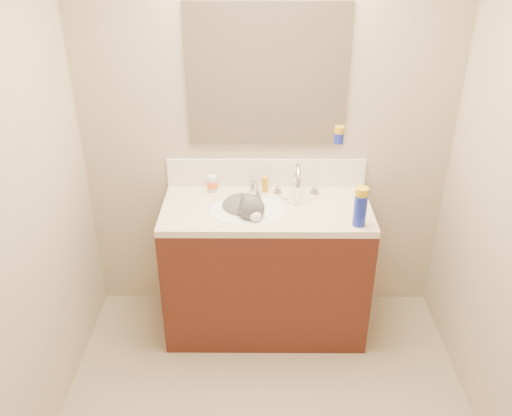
{
  "coord_description": "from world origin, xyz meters",
  "views": [
    {
      "loc": [
        -0.04,
        -1.74,
        2.36
      ],
      "look_at": [
        -0.06,
        0.92,
        0.88
      ],
      "focal_mm": 38.0,
      "sensor_mm": 36.0,
      "label": 1
    }
  ],
  "objects_px": {
    "pill_bottle": "(212,184)",
    "spray_can": "(360,209)",
    "vanity_cabinet": "(266,271)",
    "cat": "(245,212)",
    "silver_jar": "(254,186)",
    "basin": "(246,220)",
    "faucet": "(297,183)",
    "amber_bottle": "(265,184)"
  },
  "relations": [
    {
      "from": "pill_bottle",
      "to": "vanity_cabinet",
      "type": "bearing_deg",
      "value": -31.07
    },
    {
      "from": "basin",
      "to": "faucet",
      "type": "distance_m",
      "value": 0.38
    },
    {
      "from": "pill_bottle",
      "to": "spray_can",
      "type": "distance_m",
      "value": 0.91
    },
    {
      "from": "pill_bottle",
      "to": "cat",
      "type": "bearing_deg",
      "value": -44.84
    },
    {
      "from": "cat",
      "to": "amber_bottle",
      "type": "xyz_separation_m",
      "value": [
        0.12,
        0.19,
        0.08
      ]
    },
    {
      "from": "faucet",
      "to": "spray_can",
      "type": "height_order",
      "value": "faucet"
    },
    {
      "from": "spray_can",
      "to": "pill_bottle",
      "type": "bearing_deg",
      "value": 154.43
    },
    {
      "from": "vanity_cabinet",
      "to": "amber_bottle",
      "type": "relative_size",
      "value": 12.71
    },
    {
      "from": "vanity_cabinet",
      "to": "cat",
      "type": "height_order",
      "value": "cat"
    },
    {
      "from": "pill_bottle",
      "to": "amber_bottle",
      "type": "xyz_separation_m",
      "value": [
        0.32,
        -0.0,
        -0.0
      ]
    },
    {
      "from": "pill_bottle",
      "to": "basin",
      "type": "bearing_deg",
      "value": -47.89
    },
    {
      "from": "cat",
      "to": "silver_jar",
      "type": "xyz_separation_m",
      "value": [
        0.05,
        0.21,
        0.06
      ]
    },
    {
      "from": "cat",
      "to": "amber_bottle",
      "type": "relative_size",
      "value": 4.46
    },
    {
      "from": "faucet",
      "to": "amber_bottle",
      "type": "height_order",
      "value": "faucet"
    },
    {
      "from": "faucet",
      "to": "spray_can",
      "type": "relative_size",
      "value": 1.47
    },
    {
      "from": "silver_jar",
      "to": "vanity_cabinet",
      "type": "bearing_deg",
      "value": -69.58
    },
    {
      "from": "vanity_cabinet",
      "to": "silver_jar",
      "type": "distance_m",
      "value": 0.53
    },
    {
      "from": "basin",
      "to": "pill_bottle",
      "type": "bearing_deg",
      "value": 132.11
    },
    {
      "from": "vanity_cabinet",
      "to": "silver_jar",
      "type": "height_order",
      "value": "silver_jar"
    },
    {
      "from": "amber_bottle",
      "to": "spray_can",
      "type": "relative_size",
      "value": 0.5
    },
    {
      "from": "vanity_cabinet",
      "to": "basin",
      "type": "distance_m",
      "value": 0.4
    },
    {
      "from": "vanity_cabinet",
      "to": "amber_bottle",
      "type": "height_order",
      "value": "amber_bottle"
    },
    {
      "from": "basin",
      "to": "amber_bottle",
      "type": "bearing_deg",
      "value": 63.08
    },
    {
      "from": "vanity_cabinet",
      "to": "silver_jar",
      "type": "relative_size",
      "value": 19.9
    },
    {
      "from": "faucet",
      "to": "spray_can",
      "type": "xyz_separation_m",
      "value": [
        0.32,
        -0.33,
        0.01
      ]
    },
    {
      "from": "pill_bottle",
      "to": "silver_jar",
      "type": "height_order",
      "value": "pill_bottle"
    },
    {
      "from": "faucet",
      "to": "amber_bottle",
      "type": "distance_m",
      "value": 0.2
    },
    {
      "from": "basin",
      "to": "pill_bottle",
      "type": "relative_size",
      "value": 4.36
    },
    {
      "from": "faucet",
      "to": "silver_jar",
      "type": "bearing_deg",
      "value": 165.56
    },
    {
      "from": "spray_can",
      "to": "cat",
      "type": "bearing_deg",
      "value": 162.57
    },
    {
      "from": "basin",
      "to": "silver_jar",
      "type": "relative_size",
      "value": 7.46
    },
    {
      "from": "faucet",
      "to": "amber_bottle",
      "type": "xyz_separation_m",
      "value": [
        -0.19,
        0.06,
        -0.04
      ]
    },
    {
      "from": "vanity_cabinet",
      "to": "amber_bottle",
      "type": "bearing_deg",
      "value": 92.05
    },
    {
      "from": "silver_jar",
      "to": "faucet",
      "type": "bearing_deg",
      "value": -14.44
    },
    {
      "from": "vanity_cabinet",
      "to": "pill_bottle",
      "type": "distance_m",
      "value": 0.63
    },
    {
      "from": "silver_jar",
      "to": "spray_can",
      "type": "bearing_deg",
      "value": -35.02
    },
    {
      "from": "vanity_cabinet",
      "to": "basin",
      "type": "relative_size",
      "value": 2.67
    },
    {
      "from": "pill_bottle",
      "to": "amber_bottle",
      "type": "relative_size",
      "value": 1.09
    },
    {
      "from": "pill_bottle",
      "to": "spray_can",
      "type": "height_order",
      "value": "spray_can"
    },
    {
      "from": "vanity_cabinet",
      "to": "faucet",
      "type": "height_order",
      "value": "faucet"
    },
    {
      "from": "cat",
      "to": "spray_can",
      "type": "distance_m",
      "value": 0.66
    },
    {
      "from": "basin",
      "to": "cat",
      "type": "xyz_separation_m",
      "value": [
        -0.01,
        0.03,
        0.04
      ]
    }
  ]
}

